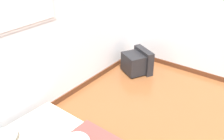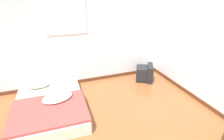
# 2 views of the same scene
# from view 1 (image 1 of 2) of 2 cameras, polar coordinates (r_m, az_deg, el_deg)

# --- Properties ---
(wall_back) EXTENTS (7.72, 0.08, 2.60)m
(wall_back) POSITION_cam_1_polar(r_m,az_deg,el_deg) (3.19, -21.27, 8.08)
(wall_back) COLOR silver
(wall_back) RESTS_ON ground_plane
(crt_tv) EXTENTS (0.61, 0.62, 0.45)m
(crt_tv) POSITION_cam_1_polar(r_m,az_deg,el_deg) (4.68, 5.82, 1.82)
(crt_tv) COLOR black
(crt_tv) RESTS_ON ground_plane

